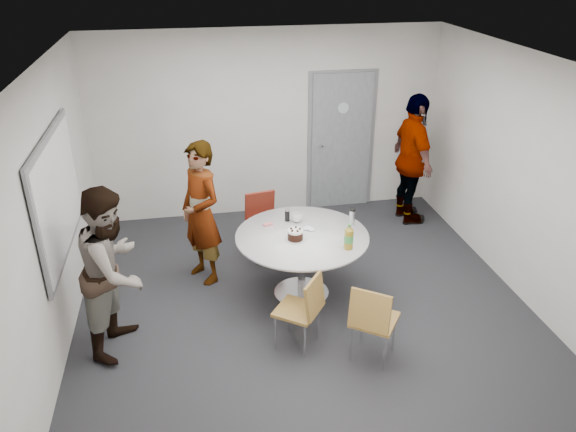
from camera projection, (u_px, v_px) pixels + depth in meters
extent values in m
plane|color=black|center=(302.00, 301.00, 6.45)|extent=(5.00, 5.00, 0.00)
plane|color=silver|center=(305.00, 62.00, 5.26)|extent=(5.00, 5.00, 0.00)
plane|color=beige|center=(268.00, 124.00, 8.06)|extent=(5.00, 0.00, 5.00)
plane|color=beige|center=(52.00, 213.00, 5.44)|extent=(0.00, 5.00, 5.00)
plane|color=beige|center=(522.00, 177.00, 6.26)|extent=(0.00, 5.00, 5.00)
plane|color=beige|center=(383.00, 347.00, 3.65)|extent=(5.00, 0.00, 5.00)
cube|color=slate|center=(341.00, 142.00, 8.36)|extent=(0.90, 0.05, 2.05)
cube|color=slate|center=(341.00, 141.00, 8.38)|extent=(1.02, 0.04, 2.12)
cylinder|color=#B2BFC6|center=(343.00, 108.00, 8.10)|extent=(0.16, 0.01, 0.16)
cylinder|color=silver|center=(321.00, 145.00, 8.25)|extent=(0.04, 0.14, 0.04)
cube|color=slate|center=(58.00, 195.00, 5.58)|extent=(0.03, 1.90, 1.25)
cube|color=white|center=(60.00, 195.00, 5.58)|extent=(0.01, 1.78, 1.13)
cylinder|color=silver|center=(302.00, 236.00, 6.25)|extent=(1.49, 1.49, 0.03)
cylinder|color=silver|center=(302.00, 265.00, 6.42)|extent=(0.09, 0.09, 0.73)
cylinder|color=silver|center=(301.00, 292.00, 6.58)|extent=(0.64, 0.64, 0.02)
cylinder|color=silver|center=(295.00, 239.00, 6.14)|extent=(0.22, 0.22, 0.01)
cylinder|color=black|center=(295.00, 236.00, 6.12)|extent=(0.17, 0.17, 0.09)
cylinder|color=white|center=(295.00, 231.00, 6.10)|extent=(0.17, 0.17, 0.02)
cylinder|color=olive|center=(349.00, 239.00, 5.92)|extent=(0.10, 0.10, 0.22)
cylinder|color=green|center=(349.00, 238.00, 5.92)|extent=(0.10, 0.10, 0.08)
cone|color=olive|center=(349.00, 228.00, 5.86)|extent=(0.09, 0.09, 0.05)
cylinder|color=#479342|center=(349.00, 225.00, 5.85)|extent=(0.04, 0.04, 0.02)
imported|color=white|center=(297.00, 218.00, 6.52)|extent=(0.18, 0.18, 0.10)
cylinder|color=black|center=(287.00, 216.00, 6.53)|extent=(0.06, 0.06, 0.13)
cylinder|color=silver|center=(352.00, 218.00, 6.44)|extent=(0.07, 0.07, 0.18)
cylinder|color=black|center=(353.00, 210.00, 6.39)|extent=(0.07, 0.07, 0.03)
cube|color=#D1686B|center=(268.00, 224.00, 6.46)|extent=(0.12, 0.09, 0.02)
ellipsoid|color=white|center=(309.00, 229.00, 6.34)|extent=(0.18, 0.18, 0.03)
cube|color=brown|center=(297.00, 310.00, 5.58)|extent=(0.55, 0.55, 0.03)
cube|color=brown|center=(315.00, 297.00, 5.41)|extent=(0.29, 0.35, 0.38)
cylinder|color=silver|center=(289.00, 315.00, 5.86)|extent=(0.02, 0.02, 0.42)
cylinder|color=silver|center=(276.00, 332.00, 5.60)|extent=(0.02, 0.02, 0.42)
cylinder|color=silver|center=(317.00, 323.00, 5.74)|extent=(0.02, 0.02, 0.42)
cylinder|color=silver|center=(305.00, 341.00, 5.48)|extent=(0.02, 0.02, 0.42)
cube|color=brown|center=(374.00, 320.00, 5.41)|extent=(0.57, 0.57, 0.03)
cube|color=brown|center=(370.00, 311.00, 5.15)|extent=(0.37, 0.30, 0.39)
cylinder|color=silver|center=(394.00, 333.00, 5.58)|extent=(0.02, 0.02, 0.44)
cylinder|color=silver|center=(362.00, 324.00, 5.70)|extent=(0.02, 0.02, 0.44)
cylinder|color=silver|center=(384.00, 353.00, 5.31)|extent=(0.02, 0.02, 0.44)
cylinder|color=silver|center=(351.00, 343.00, 5.43)|extent=(0.02, 0.02, 0.44)
cube|color=maroon|center=(265.00, 227.00, 7.15)|extent=(0.48, 0.48, 0.03)
cube|color=maroon|center=(260.00, 205.00, 7.21)|extent=(0.40, 0.16, 0.39)
cylinder|color=silver|center=(257.00, 251.00, 7.05)|extent=(0.02, 0.02, 0.44)
cylinder|color=silver|center=(282.00, 246.00, 7.16)|extent=(0.02, 0.02, 0.44)
cylinder|color=silver|center=(249.00, 239.00, 7.33)|extent=(0.02, 0.02, 0.44)
cylinder|color=silver|center=(273.00, 235.00, 7.44)|extent=(0.02, 0.02, 0.44)
imported|color=#A5C6EA|center=(201.00, 213.00, 6.53)|extent=(0.68, 0.76, 1.74)
imported|color=white|center=(114.00, 270.00, 5.41)|extent=(0.88, 1.00, 1.73)
imported|color=black|center=(412.00, 160.00, 7.91)|extent=(0.49, 1.12, 1.88)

